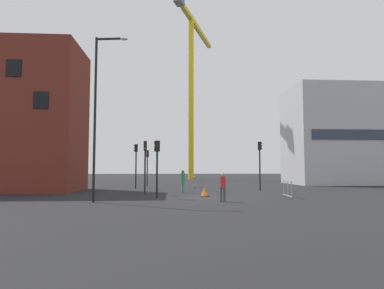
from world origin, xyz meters
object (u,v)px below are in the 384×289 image
(traffic_light_island, at_px, (136,159))
(traffic_cone_on_verge, at_px, (204,192))
(construction_crane, at_px, (192,71))
(pedestrian_waiting, at_px, (223,185))
(traffic_light_crosswalk, at_px, (157,159))
(traffic_light_corner, at_px, (147,162))
(traffic_light_verge, at_px, (260,158))
(streetlamp_tall, at_px, (98,106))
(traffic_light_median, at_px, (145,158))
(pedestrian_walking, at_px, (183,180))

(traffic_light_island, bearing_deg, traffic_cone_on_verge, -56.29)
(construction_crane, height_order, pedestrian_waiting, construction_crane)
(construction_crane, relative_size, traffic_light_crosswalk, 7.45)
(traffic_light_corner, bearing_deg, traffic_cone_on_verge, -69.15)
(construction_crane, bearing_deg, traffic_light_crosswalk, -97.53)
(traffic_light_verge, bearing_deg, construction_crane, 99.23)
(traffic_light_island, relative_size, traffic_light_verge, 0.99)
(streetlamp_tall, height_order, traffic_light_verge, streetlamp_tall)
(streetlamp_tall, relative_size, pedestrian_waiting, 5.72)
(pedestrian_waiting, bearing_deg, traffic_cone_on_verge, 101.37)
(traffic_light_median, bearing_deg, traffic_light_verge, 20.08)
(construction_crane, bearing_deg, traffic_light_median, -100.14)
(traffic_light_corner, xyz_separation_m, traffic_light_verge, (10.04, -7.17, 0.24))
(pedestrian_waiting, bearing_deg, traffic_light_crosswalk, 147.24)
(traffic_light_median, bearing_deg, pedestrian_waiting, -47.84)
(traffic_light_crosswalk, relative_size, traffic_light_island, 0.90)
(streetlamp_tall, xyz_separation_m, traffic_light_corner, (1.64, 15.88, -2.89))
(traffic_light_island, relative_size, pedestrian_waiting, 2.47)
(traffic_light_corner, xyz_separation_m, pedestrian_waiting, (5.46, -15.97, -1.57))
(traffic_light_crosswalk, height_order, traffic_light_verge, traffic_light_verge)
(traffic_light_corner, relative_size, traffic_light_island, 0.92)
(traffic_light_island, bearing_deg, streetlamp_tall, -94.48)
(construction_crane, xyz_separation_m, traffic_light_crosswalk, (-4.25, -32.13, -15.55))
(construction_crane, height_order, traffic_light_island, construction_crane)
(traffic_light_crosswalk, height_order, pedestrian_walking, traffic_light_crosswalk)
(streetlamp_tall, relative_size, traffic_light_verge, 2.29)
(streetlamp_tall, relative_size, traffic_light_median, 2.44)
(construction_crane, xyz_separation_m, traffic_light_corner, (-5.85, -18.65, -15.50))
(construction_crane, distance_m, traffic_light_corner, 24.95)
(pedestrian_walking, xyz_separation_m, pedestrian_waiting, (2.04, -6.76, -0.05))
(traffic_light_corner, height_order, traffic_cone_on_verge, traffic_light_corner)
(pedestrian_waiting, height_order, traffic_cone_on_verge, pedestrian_waiting)
(traffic_light_crosswalk, distance_m, pedestrian_waiting, 4.83)
(streetlamp_tall, xyz_separation_m, pedestrian_waiting, (7.10, -0.08, -4.46))
(construction_crane, distance_m, pedestrian_waiting, 38.60)
(streetlamp_tall, bearing_deg, traffic_light_median, 66.82)
(traffic_light_median, bearing_deg, traffic_light_corner, 93.31)
(traffic_light_median, relative_size, traffic_light_verge, 0.94)
(construction_crane, bearing_deg, traffic_light_corner, -107.42)
(construction_crane, distance_m, streetlamp_tall, 37.52)
(traffic_light_island, relative_size, traffic_light_median, 1.05)
(traffic_light_verge, bearing_deg, traffic_light_corner, 144.48)
(traffic_light_island, distance_m, pedestrian_walking, 6.67)
(construction_crane, relative_size, traffic_light_verge, 6.60)
(streetlamp_tall, relative_size, traffic_cone_on_verge, 15.51)
(pedestrian_walking, distance_m, pedestrian_waiting, 7.07)
(pedestrian_waiting, distance_m, traffic_cone_on_verge, 3.60)
(traffic_light_median, distance_m, pedestrian_walking, 3.52)
(traffic_light_verge, height_order, traffic_cone_on_verge, traffic_light_verge)
(pedestrian_walking, bearing_deg, traffic_light_median, -153.17)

